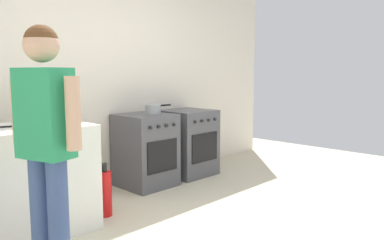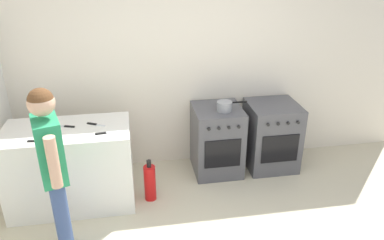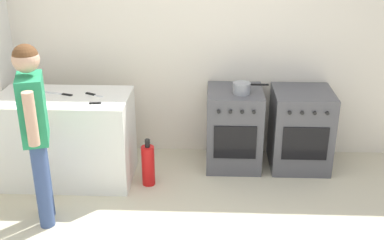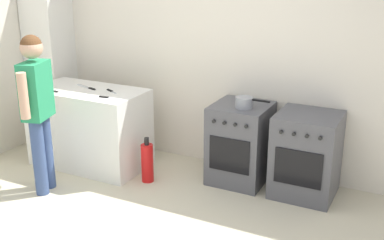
{
  "view_description": "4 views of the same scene",
  "coord_description": "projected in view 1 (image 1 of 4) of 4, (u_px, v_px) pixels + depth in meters",
  "views": [
    {
      "loc": [
        -2.37,
        -1.82,
        1.32
      ],
      "look_at": [
        0.22,
        0.69,
        0.87
      ],
      "focal_mm": 35.0,
      "sensor_mm": 36.0,
      "label": 1
    },
    {
      "loc": [
        -0.64,
        -2.41,
        2.59
      ],
      "look_at": [
        -0.08,
        0.9,
        1.04
      ],
      "focal_mm": 35.0,
      "sensor_mm": 36.0,
      "label": 2
    },
    {
      "loc": [
        0.09,
        -3.13,
        2.53
      ],
      "look_at": [
        -0.07,
        0.89,
        0.81
      ],
      "focal_mm": 45.0,
      "sensor_mm": 36.0,
      "label": 3
    },
    {
      "loc": [
        2.04,
        -2.9,
        2.29
      ],
      "look_at": [
        0.25,
        0.65,
        0.95
      ],
      "focal_mm": 45.0,
      "sensor_mm": 36.0,
      "label": 4
    }
  ],
  "objects": [
    {
      "name": "oven_left",
      "position": [
        145.0,
        150.0,
        4.4
      ],
      "size": [
        0.58,
        0.62,
        0.85
      ],
      "color": "#4C4C51",
      "rests_on": "ground"
    },
    {
      "name": "ground_plane",
      "position": [
        233.0,
        233.0,
        3.11
      ],
      "size": [
        8.0,
        8.0,
        0.0
      ],
      "primitive_type": "plane",
      "color": "beige"
    },
    {
      "name": "oven_right",
      "position": [
        188.0,
        142.0,
        4.9
      ],
      "size": [
        0.61,
        0.62,
        0.85
      ],
      "color": "#4C4C51",
      "rests_on": "ground"
    },
    {
      "name": "counter_unit",
      "position": [
        5.0,
        185.0,
        2.92
      ],
      "size": [
        1.3,
        0.7,
        0.9
      ],
      "primitive_type": "cube",
      "color": "silver",
      "rests_on": "ground"
    },
    {
      "name": "pot",
      "position": [
        153.0,
        109.0,
        4.33
      ],
      "size": [
        0.36,
        0.18,
        0.11
      ],
      "color": "gray",
      "rests_on": "oven_left"
    },
    {
      "name": "knife_paring",
      "position": [
        37.0,
        124.0,
        3.11
      ],
      "size": [
        0.2,
        0.12,
        0.01
      ],
      "color": "silver",
      "rests_on": "counter_unit"
    },
    {
      "name": "knife_utility",
      "position": [
        65.0,
        125.0,
        3.05
      ],
      "size": [
        0.25,
        0.06,
        0.01
      ],
      "color": "silver",
      "rests_on": "counter_unit"
    },
    {
      "name": "back_wall",
      "position": [
        100.0,
        75.0,
        4.3
      ],
      "size": [
        6.0,
        0.1,
        2.6
      ],
      "primitive_type": "cube",
      "color": "silver",
      "rests_on": "ground"
    },
    {
      "name": "fire_extinguisher",
      "position": [
        105.0,
        193.0,
        3.47
      ],
      "size": [
        0.13,
        0.13,
        0.5
      ],
      "color": "red",
      "rests_on": "ground"
    },
    {
      "name": "person",
      "position": [
        46.0,
        131.0,
        2.33
      ],
      "size": [
        0.29,
        0.55,
        1.61
      ],
      "color": "#384C7A",
      "rests_on": "ground"
    }
  ]
}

